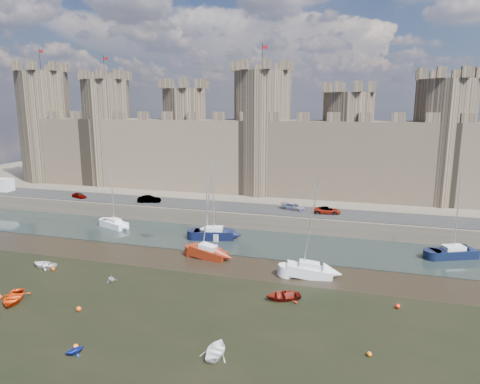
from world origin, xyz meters
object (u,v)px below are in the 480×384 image
(sailboat_0, at_px, (114,223))
(sailboat_5, at_px, (309,270))
(car_0, at_px, (79,195))
(dinghy_0, at_px, (13,298))
(car_2, at_px, (293,207))
(car_1, at_px, (149,199))
(dinghy_1, at_px, (75,350))
(sailboat_3, at_px, (453,252))
(sailboat_1, at_px, (214,234))
(car_3, at_px, (327,210))
(sailboat_4, at_px, (208,252))
(sailboat_2, at_px, (207,234))

(sailboat_0, distance_m, sailboat_5, 34.37)
(car_0, relative_size, sailboat_5, 0.28)
(dinghy_0, bearing_deg, car_2, 32.34)
(car_1, relative_size, dinghy_1, 2.72)
(sailboat_3, distance_m, sailboat_5, 20.36)
(sailboat_1, relative_size, sailboat_3, 1.14)
(car_1, bearing_deg, dinghy_1, -176.22)
(sailboat_0, bearing_deg, car_3, 37.20)
(sailboat_4, bearing_deg, sailboat_0, 164.50)
(sailboat_4, relative_size, dinghy_1, 7.78)
(car_2, xyz_separation_m, dinghy_0, (-21.92, -35.77, -2.68))
(sailboat_0, bearing_deg, sailboat_4, -2.25)
(car_1, relative_size, sailboat_3, 0.39)
(sailboat_1, xyz_separation_m, dinghy_0, (-12.16, -24.92, -0.49))
(car_0, bearing_deg, sailboat_1, -87.36)
(sailboat_4, bearing_deg, sailboat_2, 120.02)
(sailboat_0, xyz_separation_m, sailboat_1, (17.33, -1.01, 0.14))
(sailboat_1, distance_m, sailboat_2, 1.03)
(sailboat_0, relative_size, sailboat_5, 0.83)
(car_0, xyz_separation_m, sailboat_3, (61.53, -7.32, -2.26))
(sailboat_3, bearing_deg, dinghy_0, -173.59)
(car_1, relative_size, dinghy_0, 1.05)
(sailboat_2, bearing_deg, dinghy_1, -78.87)
(car_0, relative_size, dinghy_1, 2.19)
(car_2, height_order, sailboat_0, sailboat_0)
(car_2, height_order, car_3, car_3)
(dinghy_0, xyz_separation_m, dinghy_1, (11.83, -6.03, -0.01))
(sailboat_1, bearing_deg, dinghy_1, -103.70)
(car_3, distance_m, sailboat_0, 33.89)
(sailboat_3, xyz_separation_m, dinghy_1, (-32.38, -32.31, -0.40))
(car_1, relative_size, sailboat_2, 0.43)
(car_1, height_order, sailboat_4, sailboat_4)
(car_3, distance_m, sailboat_5, 20.16)
(dinghy_0, bearing_deg, sailboat_2, 39.74)
(sailboat_1, xyz_separation_m, sailboat_3, (32.05, 1.37, -0.10))
(sailboat_3, relative_size, sailboat_5, 0.90)
(sailboat_3, bearing_deg, sailboat_0, 156.09)
(sailboat_1, distance_m, dinghy_1, 30.95)
(car_1, height_order, dinghy_0, car_1)
(sailboat_4, bearing_deg, car_3, 61.43)
(car_3, relative_size, sailboat_1, 0.36)
(sailboat_0, height_order, dinghy_0, sailboat_0)
(sailboat_0, bearing_deg, dinghy_0, -56.88)
(car_2, xyz_separation_m, dinghy_1, (-10.09, -41.80, -2.69))
(sailboat_4, distance_m, sailboat_5, 13.47)
(car_3, distance_m, sailboat_2, 19.25)
(car_3, bearing_deg, sailboat_1, 117.66)
(car_1, height_order, sailboat_2, sailboat_2)
(car_0, relative_size, car_3, 0.76)
(car_3, xyz_separation_m, dinghy_1, (-15.61, -40.91, -2.70))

